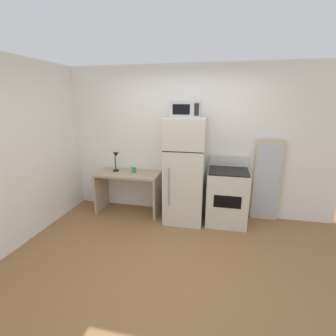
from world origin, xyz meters
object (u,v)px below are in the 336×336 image
desk_lamp (116,159)px  microwave (186,109)px  desk (128,185)px  leaning_mirror (267,181)px  coffee_mug (133,170)px  refrigerator (185,171)px  oven_range (227,196)px

desk_lamp → microwave: size_ratio=0.77×
desk → microwave: microwave is taller
microwave → desk: bearing=175.1°
desk → leaning_mirror: 2.42m
coffee_mug → refrigerator: refrigerator is taller
coffee_mug → refrigerator: bearing=-7.3°
coffee_mug → oven_range: 1.70m
refrigerator → desk: bearing=176.3°
desk_lamp → oven_range: size_ratio=0.32×
desk_lamp → oven_range: (2.00, -0.10, -0.52)m
desk_lamp → leaning_mirror: bearing=3.4°
refrigerator → desk_lamp: bearing=174.3°
leaning_mirror → coffee_mug: bearing=-175.9°
microwave → leaning_mirror: 1.83m
desk_lamp → refrigerator: 1.30m
desk → oven_range: (1.76, -0.04, -0.06)m
oven_range → leaning_mirror: 0.74m
microwave → leaning_mirror: microwave is taller
oven_range → leaning_mirror: leaning_mirror is taller
coffee_mug → desk: bearing=-148.5°
coffee_mug → oven_range: oven_range is taller
leaning_mirror → desk_lamp: bearing=-176.6°
desk_lamp → oven_range: 2.07m
desk → microwave: 1.72m
coffee_mug → leaning_mirror: 2.32m
desk_lamp → coffee_mug: desk_lamp is taller
coffee_mug → refrigerator: 0.97m
refrigerator → oven_range: size_ratio=1.59×
microwave → leaning_mirror: bearing=12.8°
microwave → leaning_mirror: size_ratio=0.33×
desk_lamp → coffee_mug: size_ratio=3.72×
microwave → oven_range: size_ratio=0.42×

